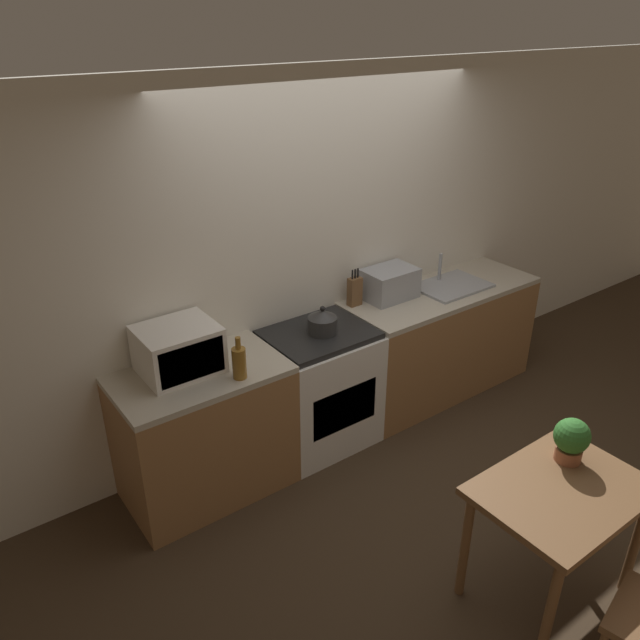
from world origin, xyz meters
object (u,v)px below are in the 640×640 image
at_px(microwave, 178,349).
at_px(toaster_oven, 390,283).
at_px(stove_range, 319,388).
at_px(kettle, 322,322).
at_px(dining_table, 560,504).
at_px(bottle, 239,362).

relative_size(microwave, toaster_oven, 1.16).
xyz_separation_m(stove_range, toaster_oven, (0.78, 0.15, 0.57)).
bearing_deg(microwave, kettle, -6.21).
bearing_deg(toaster_oven, dining_table, -106.58).
height_order(bottle, dining_table, bottle).
relative_size(bottle, dining_table, 0.31).
distance_m(stove_range, dining_table, 1.86).
xyz_separation_m(stove_range, kettle, (0.02, -0.02, 0.54)).
xyz_separation_m(microwave, toaster_oven, (1.77, 0.06, -0.03)).
xyz_separation_m(toaster_oven, dining_table, (-0.59, -1.98, -0.39)).
distance_m(kettle, microwave, 1.01).
bearing_deg(bottle, toaster_oven, 12.86).
bearing_deg(bottle, dining_table, -60.71).
height_order(microwave, dining_table, microwave).
xyz_separation_m(kettle, dining_table, (0.17, -1.82, -0.36)).
bearing_deg(kettle, microwave, 173.79).
bearing_deg(microwave, stove_range, -5.20).
xyz_separation_m(stove_range, microwave, (-0.99, 0.09, 0.60)).
relative_size(microwave, dining_table, 0.53).
distance_m(stove_range, bottle, 0.94).
bearing_deg(dining_table, microwave, 121.35).
height_order(microwave, bottle, microwave).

